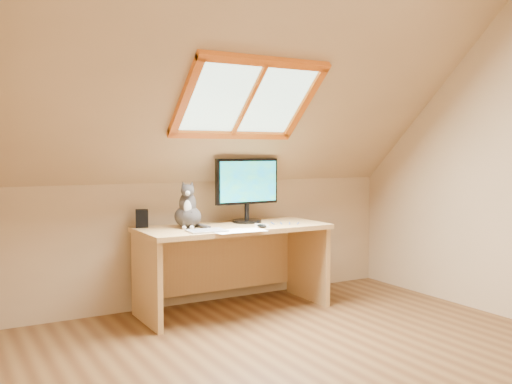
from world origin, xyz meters
TOP-DOWN VIEW (x-y plane):
  - ground at (0.00, 0.00)m, footprint 3.50×3.50m
  - room_shell at (0.00, -0.09)m, footprint 3.52×3.52m
  - desk at (0.05, 1.44)m, footprint 1.47×0.64m
  - monitor at (0.24, 1.50)m, footprint 0.56×0.24m
  - cat at (-0.30, 1.44)m, footprint 0.27×0.29m
  - desk_speaker at (-0.60, 1.63)m, footprint 0.12×0.12m
  - graphics_tablet at (-0.27, 1.18)m, footprint 0.29×0.21m
  - mouse at (0.18, 1.16)m, footprint 0.07×0.10m
  - papers at (-0.01, 1.12)m, footprint 0.33×0.27m
  - cables at (0.38, 1.26)m, footprint 0.51×0.26m

SIDE VIEW (x-z plane):
  - ground at x=0.00m, z-range 0.00..0.00m
  - desk at x=0.05m, z-range 0.12..0.80m
  - papers at x=-0.01m, z-range 0.67..0.68m
  - cables at x=0.38m, z-range 0.67..0.68m
  - graphics_tablet at x=-0.27m, z-range 0.67..0.68m
  - mouse at x=0.18m, z-range 0.67..0.70m
  - desk_speaker at x=-0.60m, z-range 0.67..0.81m
  - cat at x=-0.30m, z-range 0.62..0.98m
  - monitor at x=0.24m, z-range 0.71..1.23m
  - room_shell at x=0.00m, z-range 0.23..2.64m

